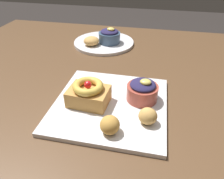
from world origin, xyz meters
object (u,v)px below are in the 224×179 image
(fritter_front, at_px, (148,116))
(back_pastry, at_px, (91,41))
(fritter_middle, at_px, (110,125))
(back_ramekin, at_px, (110,36))
(front_plate, at_px, (110,104))
(cake_slice, at_px, (88,94))
(berry_ramekin, at_px, (142,91))
(back_plate, at_px, (104,43))

(fritter_front, xyz_separation_m, back_pastry, (-0.26, 0.42, -0.00))
(fritter_middle, bearing_deg, back_ramekin, 102.62)
(front_plate, xyz_separation_m, fritter_middle, (0.02, -0.10, 0.03))
(cake_slice, distance_m, berry_ramekin, 0.14)
(back_plate, bearing_deg, cake_slice, -81.31)
(back_plate, bearing_deg, berry_ramekin, -62.49)
(berry_ramekin, xyz_separation_m, fritter_front, (0.02, -0.09, -0.01))
(front_plate, bearing_deg, back_pastry, 113.70)
(cake_slice, xyz_separation_m, berry_ramekin, (0.13, 0.04, -0.00))
(front_plate, distance_m, cake_slice, 0.07)
(back_plate, distance_m, back_pastry, 0.07)
(berry_ramekin, distance_m, fritter_front, 0.09)
(back_plate, bearing_deg, back_pastry, -128.86)
(fritter_front, bearing_deg, back_pastry, 121.71)
(fritter_front, height_order, back_pastry, fritter_front)
(fritter_middle, relative_size, back_ramekin, 0.50)
(cake_slice, xyz_separation_m, back_ramekin, (-0.04, 0.42, -0.00))
(fritter_front, bearing_deg, back_ramekin, 112.65)
(cake_slice, bearing_deg, back_pastry, 105.60)
(fritter_middle, bearing_deg, berry_ramekin, 66.97)
(cake_slice, relative_size, fritter_middle, 2.37)
(front_plate, bearing_deg, fritter_middle, -78.34)
(fritter_middle, distance_m, back_ramekin, 0.52)
(front_plate, relative_size, back_ramekin, 3.22)
(berry_ramekin, xyz_separation_m, back_pastry, (-0.24, 0.33, -0.01))
(back_plate, height_order, back_pastry, back_pastry)
(berry_ramekin, height_order, fritter_front, berry_ramekin)
(front_plate, bearing_deg, fritter_front, -29.64)
(berry_ramekin, xyz_separation_m, back_ramekin, (-0.17, 0.37, 0.00))
(front_plate, relative_size, berry_ramekin, 3.54)
(cake_slice, distance_m, back_pastry, 0.39)
(back_ramekin, height_order, back_pastry, back_ramekin)
(front_plate, distance_m, fritter_front, 0.12)
(back_ramekin, bearing_deg, cake_slice, -84.80)
(cake_slice, bearing_deg, berry_ramekin, 18.44)
(cake_slice, height_order, berry_ramekin, cake_slice)
(berry_ramekin, bearing_deg, back_pastry, 125.72)
(front_plate, xyz_separation_m, berry_ramekin, (0.08, 0.03, 0.03))
(front_plate, height_order, fritter_middle, fritter_middle)
(berry_ramekin, bearing_deg, fritter_middle, -113.03)
(cake_slice, bearing_deg, front_plate, 13.32)
(front_plate, height_order, cake_slice, cake_slice)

